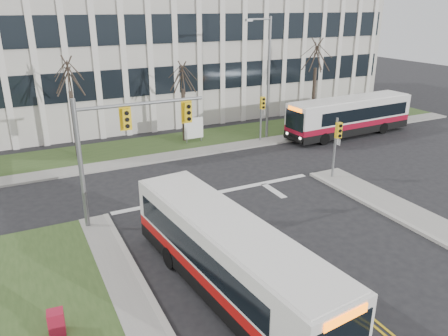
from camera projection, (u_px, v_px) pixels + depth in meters
ground at (304, 265)px, 17.77m from camera, size 120.00×120.00×0.00m
sidewalk_cross at (237, 146)px, 32.58m from camera, size 44.00×1.60×0.14m
building_lawn at (220, 137)px, 34.93m from camera, size 44.00×5.00×0.12m
office_building at (167, 48)px, 42.91m from camera, size 40.00×16.00×12.00m
mast_arm_signal at (116, 138)px, 19.93m from camera, size 6.11×0.38×6.20m
signal_pole_near at (337, 140)px, 25.69m from camera, size 0.34×0.39×3.80m
signal_pole_far at (262, 110)px, 32.82m from camera, size 0.34×0.39×3.80m
streetlight at (267, 72)px, 32.89m from camera, size 2.15×0.25×9.20m
directory_sign at (194, 128)px, 33.08m from camera, size 1.50×0.12×2.00m
tree_left at (69, 78)px, 28.42m from camera, size 1.80×1.80×7.70m
tree_mid at (183, 78)px, 32.15m from camera, size 1.80×1.80×6.82m
tree_right at (316, 56)px, 36.65m from camera, size 1.80×1.80×8.25m
bus_main at (229, 260)px, 15.54m from camera, size 3.38×10.92×2.87m
bus_cross at (349, 117)px, 35.10m from camera, size 11.24×2.96×2.97m
newspaper_box_red at (57, 324)px, 13.80m from camera, size 0.54×0.49×0.95m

